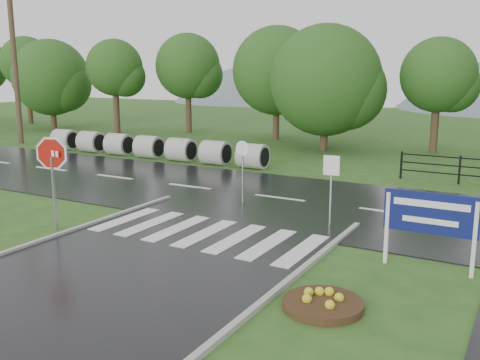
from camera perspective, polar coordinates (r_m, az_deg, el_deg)
The scene contains 11 objects.
ground at distance 11.91m, azimuth -17.20°, elevation -12.00°, with size 120.00×120.00×0.00m, color #2A541C.
main_road at distance 19.72m, azimuth 4.25°, elevation -2.04°, with size 90.00×8.00×0.04m, color black.
crosswalk at distance 15.49m, azimuth -3.69°, elevation -5.67°, with size 6.50×2.80×0.02m.
treeline at distance 32.50m, azimuth 16.46°, elevation 2.97°, with size 83.20×5.20×10.00m.
culvert_pipes at distance 29.12m, azimuth -9.68°, elevation 3.50°, with size 13.90×1.20×1.20m.
stop_sign at distance 16.39m, azimuth -19.42°, elevation 1.80°, with size 1.25×0.45×2.97m.
estate_billboard at distance 13.26m, azimuth 19.64°, elevation -3.77°, with size 2.15×0.09×1.89m.
flower_bed at distance 11.05m, azimuth 8.83°, elevation -12.81°, with size 1.63×1.63×0.33m.
reg_sign_small at distance 16.14m, azimuth 9.70°, elevation 0.34°, with size 0.48×0.08×2.19m.
reg_sign_round at distance 18.62m, azimuth 0.28°, elevation 1.67°, with size 0.53×0.07×2.26m.
utility_pole_west at distance 36.96m, azimuth -22.90°, elevation 11.42°, with size 1.71×0.68×9.96m.
Camera 1 is at (8.10, -7.36, 4.69)m, focal length 40.00 mm.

